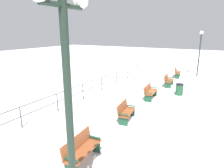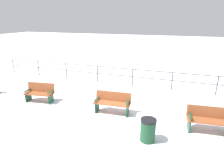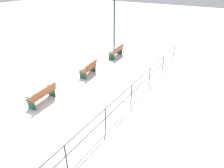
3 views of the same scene
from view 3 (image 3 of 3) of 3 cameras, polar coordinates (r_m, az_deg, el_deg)
name	(u,v)px [view 3 (image 3 of 3)]	position (r m, az deg, el deg)	size (l,w,h in m)	color
ground_plane	(41,101)	(10.69, -19.42, -4.65)	(80.00, 80.00, 0.00)	white
bench_nearest	(117,51)	(15.48, 1.35, 9.27)	(0.69, 1.64, 0.91)	brown
bench_second	(89,69)	(12.60, -6.56, 4.33)	(0.73, 1.45, 0.88)	brown
bench_third	(42,95)	(10.30, -19.01, -2.85)	(0.65, 1.56, 0.88)	brown
lamppost_near	(114,9)	(17.52, 0.65, 20.36)	(0.24, 1.08, 4.80)	#1E2D23
waterfront_railing	(105,115)	(8.01, -1.87, -8.80)	(0.05, 17.95, 1.02)	#383D42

